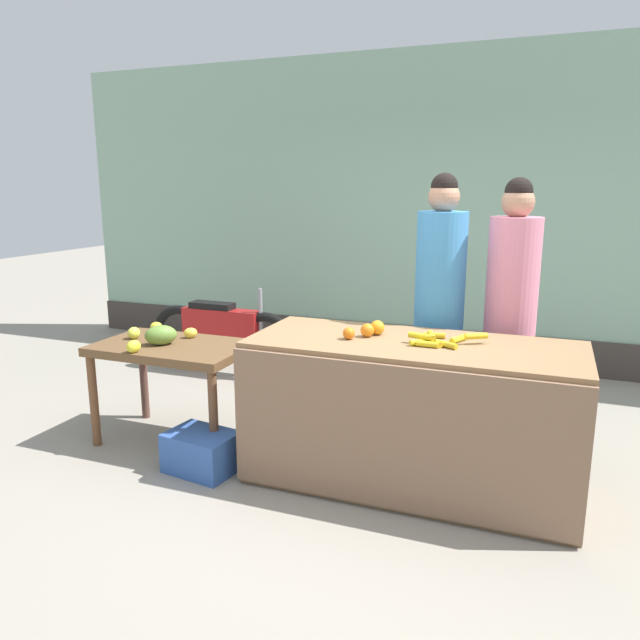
# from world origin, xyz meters

# --- Properties ---
(ground_plane) EXTENTS (24.00, 24.00, 0.00)m
(ground_plane) POSITION_xyz_m (0.00, 0.00, 0.00)
(ground_plane) COLOR gray
(market_wall_back) EXTENTS (8.55, 0.23, 3.13)m
(market_wall_back) POSITION_xyz_m (0.00, 2.79, 1.54)
(market_wall_back) COLOR #8CB299
(market_wall_back) RESTS_ON ground
(fruit_stall_counter) EXTENTS (1.98, 0.83, 0.90)m
(fruit_stall_counter) POSITION_xyz_m (0.31, -0.01, 0.45)
(fruit_stall_counter) COLOR olive
(fruit_stall_counter) RESTS_ON ground
(side_table_wooden) EXTENTS (1.07, 0.66, 0.73)m
(side_table_wooden) POSITION_xyz_m (-1.41, 0.00, 0.63)
(side_table_wooden) COLOR brown
(side_table_wooden) RESTS_ON ground
(banana_bunch_pile) EXTENTS (0.45, 0.30, 0.07)m
(banana_bunch_pile) POSITION_xyz_m (0.46, 0.01, 0.93)
(banana_bunch_pile) COLOR yellow
(banana_bunch_pile) RESTS_ON fruit_stall_counter
(orange_pile) EXTENTS (0.21, 0.26, 0.09)m
(orange_pile) POSITION_xyz_m (0.01, 0.03, 0.94)
(orange_pile) COLOR orange
(orange_pile) RESTS_ON fruit_stall_counter
(mango_papaya_pile) EXTENTS (0.48, 0.67, 0.14)m
(mango_papaya_pile) POSITION_xyz_m (-1.52, -0.01, 0.78)
(mango_papaya_pile) COLOR yellow
(mango_papaya_pile) RESTS_ON side_table_wooden
(vendor_woman_blue_shirt) EXTENTS (0.34, 0.34, 1.90)m
(vendor_woman_blue_shirt) POSITION_xyz_m (0.34, 0.65, 0.96)
(vendor_woman_blue_shirt) COLOR #33333D
(vendor_woman_blue_shirt) RESTS_ON ground
(vendor_woman_pink_shirt) EXTENTS (0.34, 0.34, 1.87)m
(vendor_woman_pink_shirt) POSITION_xyz_m (0.81, 0.70, 0.94)
(vendor_woman_pink_shirt) COLOR #33333D
(vendor_woman_pink_shirt) RESTS_ON ground
(parked_motorcycle) EXTENTS (1.60, 0.18, 0.88)m
(parked_motorcycle) POSITION_xyz_m (-1.91, 1.53, 0.40)
(parked_motorcycle) COLOR black
(parked_motorcycle) RESTS_ON ground
(produce_crate) EXTENTS (0.48, 0.38, 0.26)m
(produce_crate) POSITION_xyz_m (-0.98, -0.35, 0.13)
(produce_crate) COLOR #3359A5
(produce_crate) RESTS_ON ground
(produce_sack) EXTENTS (0.46, 0.43, 0.50)m
(produce_sack) POSITION_xyz_m (-0.63, 0.74, 0.25)
(produce_sack) COLOR maroon
(produce_sack) RESTS_ON ground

